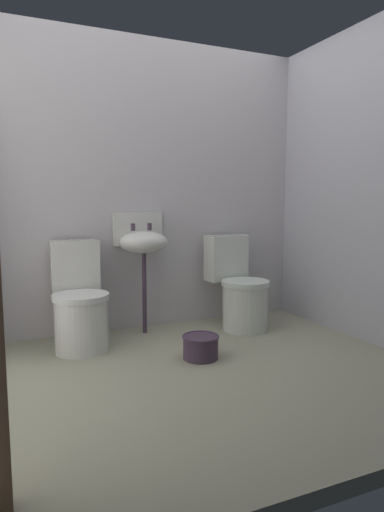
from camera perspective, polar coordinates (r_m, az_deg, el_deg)
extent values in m
cube|color=gray|center=(3.00, 2.16, -14.77)|extent=(3.08, 2.58, 0.08)
cube|color=#BCB7BB|center=(3.85, -5.26, 8.92)|extent=(3.08, 0.10, 2.41)
cube|color=#B5B3BD|center=(3.69, 21.58, 8.56)|extent=(0.10, 2.38, 2.41)
cylinder|color=silver|center=(3.32, -14.01, -8.65)|extent=(0.39, 0.39, 0.38)
cylinder|color=silver|center=(3.27, -14.11, -5.10)|extent=(0.42, 0.42, 0.04)
cube|color=silver|center=(3.53, -14.83, -1.27)|extent=(0.37, 0.19, 0.40)
cylinder|color=silver|center=(3.77, 6.84, -6.59)|extent=(0.41, 0.41, 0.38)
cylinder|color=silver|center=(3.73, 6.89, -3.46)|extent=(0.43, 0.43, 0.04)
cube|color=silver|center=(3.95, 4.41, -0.21)|extent=(0.37, 0.21, 0.40)
cylinder|color=#402F42|center=(3.65, -6.14, -4.81)|extent=(0.04, 0.04, 0.66)
ellipsoid|color=silver|center=(3.58, -6.22, 1.78)|extent=(0.40, 0.32, 0.18)
cube|color=silver|center=(3.73, -7.01, 3.51)|extent=(0.42, 0.04, 0.28)
cylinder|color=#402F42|center=(3.61, -7.60, 3.71)|extent=(0.04, 0.04, 0.06)
cylinder|color=#402F42|center=(3.65, -5.48, 3.77)|extent=(0.04, 0.04, 0.06)
cylinder|color=#402F42|center=(3.11, 1.12, -11.68)|extent=(0.24, 0.24, 0.16)
torus|color=#422F47|center=(3.08, 1.13, -10.30)|extent=(0.26, 0.26, 0.02)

